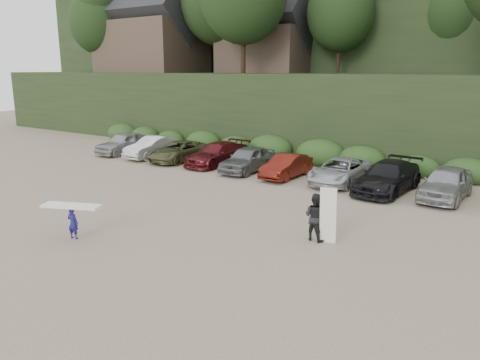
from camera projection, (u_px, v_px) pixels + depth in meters
The scene contains 5 objects.
ground at pixel (211, 226), 19.42m from camera, with size 120.00×120.00×0.00m, color tan.
hillside_backdrop at pixel (434, 18), 45.74m from camera, with size 90.00×41.50×28.00m.
parked_cars at pixel (361, 174), 25.65m from camera, with size 39.57×6.16×1.64m.
child_surfer at pixel (72, 216), 17.80m from camera, with size 2.32×1.48×1.35m.
adult_surfer at pixel (316, 217), 17.62m from camera, with size 1.37×0.80×2.17m.
Camera 1 is at (11.45, -14.51, 6.37)m, focal length 35.00 mm.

